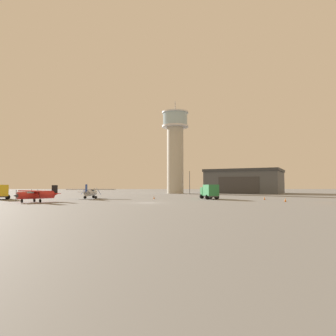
{
  "coord_description": "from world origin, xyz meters",
  "views": [
    {
      "loc": [
        1.44,
        -50.74,
        2.89
      ],
      "look_at": [
        4.35,
        25.14,
        7.33
      ],
      "focal_mm": 32.21,
      "sensor_mm": 36.0,
      "label": 1
    }
  ],
  "objects_px": {
    "truck_box_yellow": "(2,191)",
    "traffic_cone_near_left": "(154,197)",
    "light_post_west": "(190,180)",
    "airplane_silver": "(91,192)",
    "truck_box_green": "(210,191)",
    "traffic_cone_near_right": "(264,198)",
    "control_tower": "(175,146)",
    "traffic_cone_mid_apron": "(285,200)",
    "airplane_red": "(37,194)"
  },
  "relations": [
    {
      "from": "truck_box_yellow",
      "to": "traffic_cone_near_left",
      "type": "relative_size",
      "value": 9.9
    },
    {
      "from": "light_post_west",
      "to": "airplane_silver",
      "type": "bearing_deg",
      "value": -127.24
    },
    {
      "from": "truck_box_green",
      "to": "traffic_cone_near_right",
      "type": "relative_size",
      "value": 9.76
    },
    {
      "from": "truck_box_yellow",
      "to": "traffic_cone_near_left",
      "type": "bearing_deg",
      "value": -115.2
    },
    {
      "from": "control_tower",
      "to": "traffic_cone_near_right",
      "type": "bearing_deg",
      "value": -73.37
    },
    {
      "from": "truck_box_yellow",
      "to": "truck_box_green",
      "type": "bearing_deg",
      "value": -117.66
    },
    {
      "from": "truck_box_green",
      "to": "truck_box_yellow",
      "type": "bearing_deg",
      "value": 81.19
    },
    {
      "from": "traffic_cone_near_left",
      "to": "truck_box_green",
      "type": "bearing_deg",
      "value": -7.41
    },
    {
      "from": "truck_box_yellow",
      "to": "control_tower",
      "type": "bearing_deg",
      "value": -67.34
    },
    {
      "from": "light_post_west",
      "to": "traffic_cone_near_right",
      "type": "bearing_deg",
      "value": -74.85
    },
    {
      "from": "control_tower",
      "to": "traffic_cone_mid_apron",
      "type": "height_order",
      "value": "control_tower"
    },
    {
      "from": "control_tower",
      "to": "light_post_west",
      "type": "height_order",
      "value": "control_tower"
    },
    {
      "from": "control_tower",
      "to": "truck_box_green",
      "type": "bearing_deg",
      "value": -84.59
    },
    {
      "from": "truck_box_green",
      "to": "light_post_west",
      "type": "height_order",
      "value": "light_post_west"
    },
    {
      "from": "truck_box_green",
      "to": "traffic_cone_mid_apron",
      "type": "bearing_deg",
      "value": -142.19
    },
    {
      "from": "airplane_red",
      "to": "truck_box_green",
      "type": "relative_size",
      "value": 1.27
    },
    {
      "from": "airplane_silver",
      "to": "light_post_west",
      "type": "bearing_deg",
      "value": -34.98
    },
    {
      "from": "truck_box_green",
      "to": "truck_box_yellow",
      "type": "height_order",
      "value": "truck_box_green"
    },
    {
      "from": "control_tower",
      "to": "traffic_cone_near_left",
      "type": "bearing_deg",
      "value": -99.4
    },
    {
      "from": "traffic_cone_near_right",
      "to": "airplane_red",
      "type": "bearing_deg",
      "value": -170.2
    },
    {
      "from": "airplane_red",
      "to": "traffic_cone_mid_apron",
      "type": "xyz_separation_m",
      "value": [
        43.69,
        -0.3,
        -1.02
      ]
    },
    {
      "from": "airplane_red",
      "to": "traffic_cone_mid_apron",
      "type": "distance_m",
      "value": 43.7
    },
    {
      "from": "control_tower",
      "to": "traffic_cone_near_right",
      "type": "distance_m",
      "value": 55.24
    },
    {
      "from": "truck_box_yellow",
      "to": "traffic_cone_near_right",
      "type": "bearing_deg",
      "value": -121.25
    },
    {
      "from": "airplane_silver",
      "to": "traffic_cone_mid_apron",
      "type": "xyz_separation_m",
      "value": [
        37.41,
        -14.05,
        -1.11
      ]
    },
    {
      "from": "truck_box_yellow",
      "to": "light_post_west",
      "type": "bearing_deg",
      "value": -77.36
    },
    {
      "from": "airplane_red",
      "to": "truck_box_green",
      "type": "distance_m",
      "value": 33.95
    },
    {
      "from": "control_tower",
      "to": "traffic_cone_near_right",
      "type": "relative_size",
      "value": 51.42
    },
    {
      "from": "airplane_red",
      "to": "traffic_cone_near_left",
      "type": "xyz_separation_m",
      "value": [
        20.23,
        12.5,
        -1.06
      ]
    },
    {
      "from": "control_tower",
      "to": "light_post_west",
      "type": "xyz_separation_m",
      "value": [
        4.17,
        -10.22,
        -12.78
      ]
    },
    {
      "from": "airplane_red",
      "to": "traffic_cone_near_right",
      "type": "distance_m",
      "value": 43.37
    },
    {
      "from": "truck_box_yellow",
      "to": "traffic_cone_mid_apron",
      "type": "bearing_deg",
      "value": -128.95
    },
    {
      "from": "control_tower",
      "to": "truck_box_yellow",
      "type": "relative_size",
      "value": 5.24
    },
    {
      "from": "airplane_red",
      "to": "truck_box_green",
      "type": "xyz_separation_m",
      "value": [
        32.13,
        10.95,
        0.31
      ]
    },
    {
      "from": "traffic_cone_mid_apron",
      "to": "airplane_silver",
      "type": "bearing_deg",
      "value": 159.41
    },
    {
      "from": "traffic_cone_near_right",
      "to": "light_post_west",
      "type": "bearing_deg",
      "value": 105.15
    },
    {
      "from": "truck_box_yellow",
      "to": "traffic_cone_near_right",
      "type": "relative_size",
      "value": 9.82
    },
    {
      "from": "truck_box_green",
      "to": "light_post_west",
      "type": "xyz_separation_m",
      "value": [
        -0.25,
        36.48,
        3.11
      ]
    },
    {
      "from": "light_post_west",
      "to": "traffic_cone_near_right",
      "type": "height_order",
      "value": "light_post_west"
    },
    {
      "from": "airplane_silver",
      "to": "truck_box_green",
      "type": "xyz_separation_m",
      "value": [
        25.85,
        -2.8,
        0.23
      ]
    },
    {
      "from": "control_tower",
      "to": "truck_box_green",
      "type": "distance_m",
      "value": 49.53
    },
    {
      "from": "airplane_silver",
      "to": "traffic_cone_mid_apron",
      "type": "height_order",
      "value": "airplane_silver"
    },
    {
      "from": "control_tower",
      "to": "airplane_red",
      "type": "height_order",
      "value": "control_tower"
    },
    {
      "from": "control_tower",
      "to": "truck_box_green",
      "type": "relative_size",
      "value": 5.27
    },
    {
      "from": "light_post_west",
      "to": "traffic_cone_near_right",
      "type": "xyz_separation_m",
      "value": [
        10.85,
        -40.06,
        -4.48
      ]
    },
    {
      "from": "truck_box_yellow",
      "to": "light_post_west",
      "type": "xyz_separation_m",
      "value": [
        43.55,
        35.83,
        3.12
      ]
    },
    {
      "from": "airplane_red",
      "to": "truck_box_green",
      "type": "height_order",
      "value": "truck_box_green"
    },
    {
      "from": "traffic_cone_near_left",
      "to": "airplane_silver",
      "type": "bearing_deg",
      "value": 174.87
    },
    {
      "from": "truck_box_green",
      "to": "traffic_cone_near_right",
      "type": "height_order",
      "value": "truck_box_green"
    },
    {
      "from": "control_tower",
      "to": "airplane_silver",
      "type": "bearing_deg",
      "value": -116.02
    }
  ]
}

